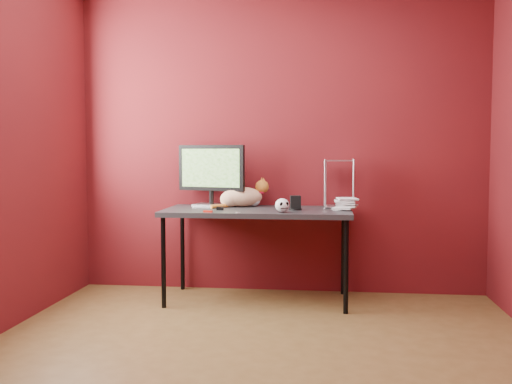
# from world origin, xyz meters

# --- Properties ---
(room) EXTENTS (3.52, 3.52, 2.61)m
(room) POSITION_xyz_m (0.00, 0.00, 1.45)
(room) COLOR #513A1B
(room) RESTS_ON ground
(desk) EXTENTS (1.50, 0.70, 0.75)m
(desk) POSITION_xyz_m (-0.15, 1.37, 0.70)
(desk) COLOR black
(desk) RESTS_ON ground
(monitor) EXTENTS (0.59, 0.26, 0.52)m
(monitor) POSITION_xyz_m (-0.57, 1.55, 1.04)
(monitor) COLOR silver
(monitor) RESTS_ON desk
(cat) EXTENTS (0.46, 0.36, 0.25)m
(cat) POSITION_xyz_m (-0.30, 1.56, 0.84)
(cat) COLOR #C36E29
(cat) RESTS_ON desk
(skull_mug) EXTENTS (0.11, 0.12, 0.11)m
(skull_mug) POSITION_xyz_m (0.07, 1.13, 0.81)
(skull_mug) COLOR silver
(skull_mug) RESTS_ON desk
(speaker) EXTENTS (0.10, 0.10, 0.11)m
(speaker) POSITION_xyz_m (0.16, 1.33, 0.80)
(speaker) COLOR black
(speaker) RESTS_ON desk
(book_stack) EXTENTS (0.21, 0.25, 1.04)m
(book_stack) POSITION_xyz_m (0.48, 1.44, 1.27)
(book_stack) COLOR beige
(book_stack) RESTS_ON desk
(wire_rack) EXTENTS (0.24, 0.20, 0.40)m
(wire_rack) POSITION_xyz_m (0.51, 1.57, 0.95)
(wire_rack) COLOR silver
(wire_rack) RESTS_ON desk
(pocket_knife) EXTENTS (0.07, 0.03, 0.01)m
(pocket_knife) POSITION_xyz_m (-0.50, 1.08, 0.76)
(pocket_knife) COLOR #AF180D
(pocket_knife) RESTS_ON desk
(black_gadget) EXTENTS (0.06, 0.04, 0.03)m
(black_gadget) POSITION_xyz_m (-0.44, 1.25, 0.76)
(black_gadget) COLOR black
(black_gadget) RESTS_ON desk
(washer) EXTENTS (0.04, 0.04, 0.00)m
(washer) POSITION_xyz_m (-0.27, 1.08, 0.75)
(washer) COLOR silver
(washer) RESTS_ON desk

